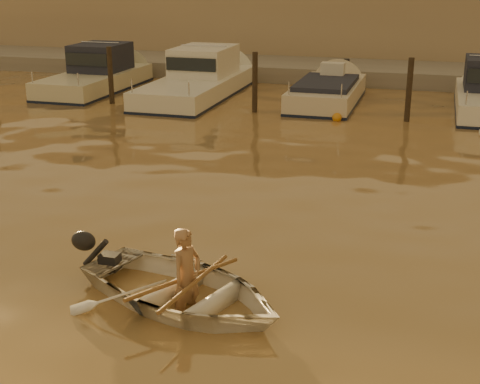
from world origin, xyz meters
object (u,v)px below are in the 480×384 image
(moored_boat_1, at_px, (95,74))
(waterfront_building, at_px, (327,13))
(dinghy, at_px, (182,290))
(person, at_px, (187,278))
(moored_boat_2, at_px, (198,79))
(moored_boat_3, at_px, (327,97))

(moored_boat_1, distance_m, waterfront_building, 13.34)
(dinghy, height_order, person, person)
(person, xyz_separation_m, moored_boat_1, (-9.73, 15.52, 0.18))
(moored_boat_2, bearing_deg, person, -70.72)
(dinghy, height_order, moored_boat_2, moored_boat_2)
(moored_boat_2, distance_m, waterfront_building, 11.54)
(person, distance_m, moored_boat_2, 16.44)
(waterfront_building, bearing_deg, moored_boat_2, -105.35)
(moored_boat_1, bearing_deg, dinghy, -58.10)
(dinghy, relative_size, moored_boat_1, 0.49)
(person, height_order, moored_boat_1, moored_boat_1)
(dinghy, distance_m, person, 0.25)
(moored_boat_3, bearing_deg, waterfront_building, 99.75)
(dinghy, bearing_deg, moored_boat_1, 50.78)
(dinghy, bearing_deg, moored_boat_3, 20.45)
(person, bearing_deg, dinghy, 90.00)
(moored_boat_1, xyz_separation_m, waterfront_building, (7.33, 11.00, 1.77))
(person, bearing_deg, moored_boat_1, 50.98)
(moored_boat_2, relative_size, waterfront_building, 0.18)
(person, height_order, waterfront_building, waterfront_building)
(moored_boat_2, xyz_separation_m, moored_boat_3, (4.91, 0.00, -0.40))
(moored_boat_2, distance_m, moored_boat_3, 4.93)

